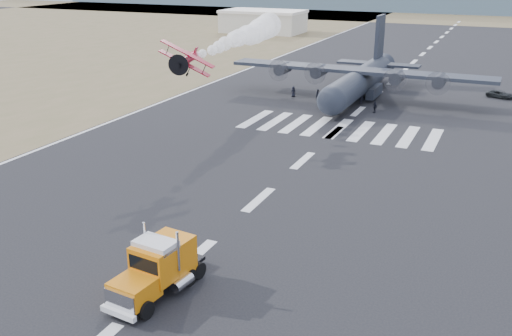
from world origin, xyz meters
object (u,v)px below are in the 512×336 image
Objects in this scene: aerobatic_biplane at (186,59)px; crew_b at (318,94)px; support_vehicle at (500,94)px; crew_g at (324,98)px; hangar_left at (263,21)px; crew_h at (341,97)px; crew_e at (293,92)px; crew_c at (362,99)px; transport_aircraft at (361,78)px; crew_f at (343,99)px; crew_d at (375,107)px; semi_truck at (158,267)px; crew_a at (341,95)px.

aerobatic_biplane is 32.71m from crew_b.
crew_b reaches higher than support_vehicle.
aerobatic_biplane reaches higher than crew_g.
crew_h is (48.02, -80.55, -2.61)m from hangar_left.
crew_h is (8.09, -0.68, -0.04)m from crew_e.
aerobatic_biplane is at bearing 96.94° from crew_c.
transport_aircraft is 25.90× the size of crew_h.
crew_b is 0.94× the size of crew_e.
crew_c is at bearing -64.73° from crew_f.
transport_aircraft is 24.30× the size of crew_d.
semi_truck is at bearing -102.62° from crew_g.
semi_truck reaches higher than crew_b.
crew_a is at bearing 135.37° from crew_e.
crew_c is at bearing 1.33° from crew_g.
crew_a is at bearing -177.28° from crew_d.
crew_h is (9.54, 29.94, -9.63)m from aerobatic_biplane.
crew_d is 1.07× the size of crew_h.
aerobatic_biplane is at bearing -70.80° from hangar_left.
crew_b is at bearing 73.42° from aerobatic_biplane.
transport_aircraft is 24.67× the size of crew_e.
crew_f is (10.27, 28.66, -9.61)m from aerobatic_biplane.
semi_truck is (52.28, -137.95, -1.53)m from hangar_left.
crew_c is at bearing 61.03° from aerobatic_biplane.
aerobatic_biplane is 3.70× the size of crew_g.
crew_f is (48.75, -81.82, -2.59)m from hangar_left.
crew_d is (15.82, 25.75, -9.58)m from aerobatic_biplane.
hangar_left is 14.38× the size of crew_d.
aerobatic_biplane reaches higher than transport_aircraft.
crew_c is 0.99× the size of crew_h.
crew_f is 1.02× the size of crew_g.
transport_aircraft is 22.88× the size of crew_a.
hangar_left is 5.82× the size of support_vehicle.
aerobatic_biplane is 32.12m from crew_e.
support_vehicle is 2.63× the size of crew_h.
semi_truck reaches higher than crew_a.
support_vehicle is at bearing 88.60° from crew_d.
crew_c is at bearing 132.63° from crew_e.
crew_d reaches higher than crew_e.
hangar_left is at bearing 102.95° from aerobatic_biplane.
crew_a is 0.94m from crew_h.
transport_aircraft reaches higher than crew_c.
crew_d is at bearing -57.34° from hangar_left.
crew_g is at bearing 69.33° from aerobatic_biplane.
transport_aircraft is 5.66m from crew_h.
semi_truck is 5.41× the size of crew_h.
semi_truck reaches higher than support_vehicle.
crew_g is 2.74m from crew_h.
crew_g is (1.69, -2.37, 0.01)m from crew_b.
crew_e is (39.93, -79.86, -2.57)m from hangar_left.
crew_b is 4.16m from crew_e.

